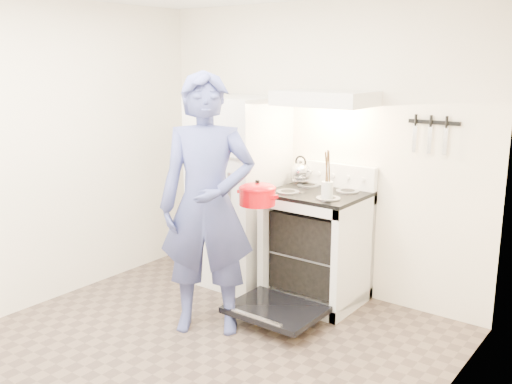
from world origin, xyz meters
TOP-DOWN VIEW (x-y plane):
  - floor at (0.00, 0.00)m, footprint 3.60×3.60m
  - back_wall at (0.00, 1.80)m, footprint 3.20×0.02m
  - refrigerator at (-0.58, 1.45)m, footprint 0.70×0.70m
  - stove_body at (0.23, 1.48)m, footprint 0.76×0.65m
  - cooktop at (0.23, 1.48)m, footprint 0.76×0.65m
  - backsplash at (0.23, 1.76)m, footprint 0.76×0.07m
  - oven_door at (0.23, 0.88)m, footprint 0.70×0.54m
  - oven_rack at (0.23, 1.48)m, footprint 0.60×0.52m
  - range_hood at (0.23, 1.55)m, footprint 0.76×0.50m
  - knife_strip at (1.05, 1.79)m, footprint 0.40×0.02m
  - pizza_stone at (0.27, 1.57)m, footprint 0.37×0.37m
  - tea_kettle at (-0.06, 1.66)m, footprint 0.20×0.17m
  - utensil_jar at (0.46, 1.22)m, footprint 0.10×0.10m
  - person at (-0.15, 0.54)m, footprint 0.85×0.78m
  - dutch_oven at (0.03, 0.91)m, footprint 0.35×0.28m

SIDE VIEW (x-z plane):
  - floor at x=0.00m, z-range 0.00..0.00m
  - oven_door at x=0.23m, z-range 0.10..0.15m
  - oven_rack at x=0.23m, z-range 0.43..0.45m
  - pizza_stone at x=0.27m, z-range 0.45..0.46m
  - stove_body at x=0.23m, z-range 0.00..0.92m
  - refrigerator at x=-0.58m, z-range 0.00..1.70m
  - cooktop at x=0.23m, z-range 0.92..0.95m
  - person at x=-0.15m, z-range 0.00..1.94m
  - dutch_oven at x=0.03m, z-range 0.88..1.11m
  - utensil_jar at x=0.46m, z-range 0.98..1.11m
  - backsplash at x=0.23m, z-range 0.95..1.15m
  - tea_kettle at x=-0.06m, z-range 0.95..1.20m
  - back_wall at x=0.00m, z-range 0.00..2.50m
  - knife_strip at x=1.05m, z-range 1.54..1.56m
  - range_hood at x=0.23m, z-range 1.65..1.77m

